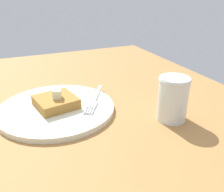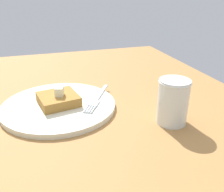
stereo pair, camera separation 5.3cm
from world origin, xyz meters
TOP-DOWN VIEW (x-y plane):
  - table_surface at (0.00, 0.00)cm, footprint 96.44×96.44cm
  - plate at (-1.22, 2.86)cm, footprint 25.87×25.87cm
  - toast_slice_center at (-1.22, 2.86)cm, footprint 9.75×9.77cm
  - butter_pat_primary at (-1.55, 3.42)cm, footprint 2.31×2.44cm
  - fork at (-9.99, 3.50)cm, footprint 9.44×14.47cm
  - syrup_jar at (-22.67, 16.13)cm, footprint 6.45×6.45cm

SIDE VIEW (x-z plane):
  - table_surface at x=0.00cm, z-range 0.00..1.82cm
  - plate at x=-1.22cm, z-range 1.89..3.06cm
  - fork at x=-9.99cm, z-range 2.98..3.34cm
  - toast_slice_center at x=-1.22cm, z-range 2.98..5.18cm
  - syrup_jar at x=-22.67cm, z-range 1.42..10.74cm
  - butter_pat_primary at x=-1.55cm, z-range 5.18..7.17cm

